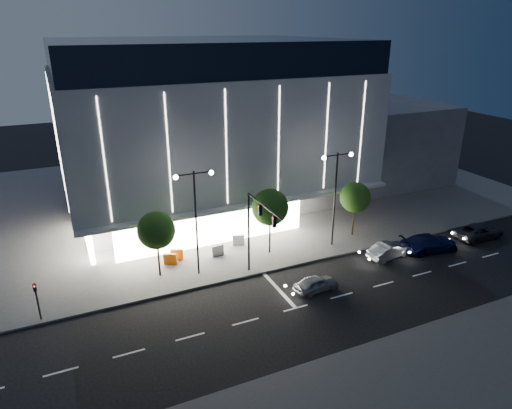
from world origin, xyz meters
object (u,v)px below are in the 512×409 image
object	(u,v)px
street_lamp_east	(336,186)
car_fourth	(479,231)
car_second	(389,250)
street_lamp_west	(196,208)
barrier_a	(170,259)
car_lead	(316,284)
tree_left	(157,232)
tree_right	(355,199)
traffic_mast	(256,223)
tree_mid	(270,209)
ped_signal_far	(37,298)
barrier_c	(177,255)
barrier_b	(217,250)
barrier_d	(238,240)
car_third	(429,243)

from	to	relation	value
street_lamp_east	car_fourth	bearing A→B (deg)	-17.65
car_fourth	car_second	bearing A→B (deg)	87.48
street_lamp_west	barrier_a	bearing A→B (deg)	125.67
car_lead	street_lamp_east	bearing A→B (deg)	-46.72
tree_left	car_second	bearing A→B (deg)	-14.59
car_lead	tree_right	bearing A→B (deg)	-54.94
tree_right	car_second	distance (m)	5.96
car_lead	car_fourth	size ratio (longest dim) A/B	0.72
traffic_mast	tree_mid	world-z (taller)	traffic_mast
ped_signal_far	barrier_c	bearing A→B (deg)	22.45
tree_mid	tree_right	distance (m)	9.01
ped_signal_far	car_second	world-z (taller)	ped_signal_far
tree_mid	car_lead	world-z (taller)	tree_mid
street_lamp_east	tree_right	size ratio (longest dim) A/B	1.63
ped_signal_far	tree_mid	xyz separation A→B (m)	(19.03, 2.52, 2.45)
traffic_mast	car_fourth	xyz separation A→B (m)	(22.88, -1.75, -4.32)
tree_mid	barrier_b	size ratio (longest dim) A/B	5.59
car_second	barrier_a	size ratio (longest dim) A/B	3.88
street_lamp_west	barrier_d	size ratio (longest dim) A/B	8.18
street_lamp_west	car_fourth	distance (m)	27.74
traffic_mast	barrier_a	distance (m)	8.86
car_second	barrier_c	world-z (taller)	car_second
car_lead	barrier_b	size ratio (longest dim) A/B	3.32
tree_mid	car_fourth	xyz separation A→B (m)	(19.85, -5.44, -3.63)
tree_left	tree_mid	bearing A→B (deg)	0.00
barrier_c	street_lamp_east	bearing A→B (deg)	7.89
tree_mid	traffic_mast	bearing A→B (deg)	-129.42
tree_left	car_fourth	bearing A→B (deg)	-10.32
tree_left	barrier_c	bearing A→B (deg)	45.89
barrier_b	barrier_d	xyz separation A→B (m)	(2.51, 1.20, 0.00)
tree_right	barrier_b	distance (m)	13.98
street_lamp_east	barrier_d	distance (m)	10.23
car_fourth	barrier_b	distance (m)	25.30
street_lamp_east	barrier_d	world-z (taller)	street_lamp_east
car_third	barrier_a	world-z (taller)	car_third
street_lamp_east	car_third	world-z (taller)	street_lamp_east
street_lamp_west	ped_signal_far	xyz separation A→B (m)	(-12.00, -1.50, -4.07)
street_lamp_west	car_fourth	world-z (taller)	street_lamp_west
car_third	barrier_c	xyz separation A→B (m)	(-21.55, 7.54, -0.14)
street_lamp_east	traffic_mast	bearing A→B (deg)	-163.52
street_lamp_west	tree_mid	world-z (taller)	street_lamp_west
barrier_d	traffic_mast	bearing A→B (deg)	-84.79
ped_signal_far	car_fourth	bearing A→B (deg)	-4.29
tree_mid	car_fourth	size ratio (longest dim) A/B	1.21
street_lamp_west	tree_left	world-z (taller)	street_lamp_west
car_fourth	tree_right	bearing A→B (deg)	63.08
car_second	barrier_b	bearing A→B (deg)	57.48
traffic_mast	ped_signal_far	distance (m)	16.35
car_lead	barrier_c	bearing A→B (deg)	38.60
traffic_mast	barrier_d	size ratio (longest dim) A/B	6.43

